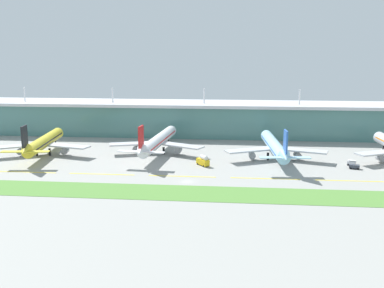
# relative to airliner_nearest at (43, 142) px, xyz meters

# --- Properties ---
(ground_plane) EXTENTS (600.00, 600.00, 0.00)m
(ground_plane) POSITION_rel_airliner_nearest_xyz_m (76.20, -38.99, -6.44)
(ground_plane) COLOR gray
(terminal_building) EXTENTS (288.00, 34.00, 29.31)m
(terminal_building) POSITION_rel_airliner_nearest_xyz_m (76.20, 61.31, 3.92)
(terminal_building) COLOR slate
(terminal_building) RESTS_ON ground
(airliner_nearest) EXTENTS (48.46, 59.08, 18.90)m
(airliner_nearest) POSITION_rel_airliner_nearest_xyz_m (0.00, 0.00, 0.00)
(airliner_nearest) COLOR yellow
(airliner_nearest) RESTS_ON ground
(airliner_near_middle) EXTENTS (48.64, 67.88, 18.90)m
(airliner_near_middle) POSITION_rel_airliner_nearest_xyz_m (56.18, 8.94, 0.01)
(airliner_near_middle) COLOR white
(airliner_near_middle) RESTS_ON ground
(airliner_far_middle) EXTENTS (48.68, 62.69, 18.90)m
(airliner_far_middle) POSITION_rel_airliner_nearest_xyz_m (113.65, 1.60, 0.00)
(airliner_far_middle) COLOR #9ED1EA
(airliner_far_middle) RESTS_ON ground
(taxiway_stripe_west) EXTENTS (28.00, 0.70, 0.04)m
(taxiway_stripe_west) POSITION_rel_airliner_nearest_xyz_m (5.20, -31.58, -6.42)
(taxiway_stripe_west) COLOR yellow
(taxiway_stripe_west) RESTS_ON ground
(taxiway_stripe_mid_west) EXTENTS (28.00, 0.70, 0.04)m
(taxiway_stripe_mid_west) POSITION_rel_airliner_nearest_xyz_m (39.20, -31.58, -6.42)
(taxiway_stripe_mid_west) COLOR yellow
(taxiway_stripe_mid_west) RESTS_ON ground
(taxiway_stripe_centre) EXTENTS (28.00, 0.70, 0.04)m
(taxiway_stripe_centre) POSITION_rel_airliner_nearest_xyz_m (73.20, -31.58, -6.42)
(taxiway_stripe_centre) COLOR yellow
(taxiway_stripe_centre) RESTS_ON ground
(taxiway_stripe_mid_east) EXTENTS (28.00, 0.70, 0.04)m
(taxiway_stripe_mid_east) POSITION_rel_airliner_nearest_xyz_m (107.20, -31.58, -6.42)
(taxiway_stripe_mid_east) COLOR yellow
(taxiway_stripe_mid_east) RESTS_ON ground
(taxiway_stripe_east) EXTENTS (28.00, 0.70, 0.04)m
(taxiway_stripe_east) POSITION_rel_airliner_nearest_xyz_m (141.20, -31.58, -6.42)
(taxiway_stripe_east) COLOR yellow
(taxiway_stripe_east) RESTS_ON ground
(grass_verge) EXTENTS (300.00, 18.00, 0.10)m
(grass_verge) POSITION_rel_airliner_nearest_xyz_m (76.20, -53.18, -6.39)
(grass_verge) COLOR #518438
(grass_verge) RESTS_ON ground
(baggage_cart) EXTENTS (4.02, 3.23, 2.48)m
(baggage_cart) POSITION_rel_airliner_nearest_xyz_m (147.54, -6.80, -5.18)
(baggage_cart) COLOR silver
(baggage_cart) RESTS_ON ground
(pushback_tug) EXTENTS (4.88, 3.48, 1.85)m
(pushback_tug) POSITION_rel_airliner_nearest_xyz_m (147.27, -12.44, -5.34)
(pushback_tug) COLOR #333842
(pushback_tug) RESTS_ON ground
(fuel_truck) EXTENTS (6.48, 7.27, 4.95)m
(fuel_truck) POSITION_rel_airliner_nearest_xyz_m (80.62, -13.43, -4.18)
(fuel_truck) COLOR gold
(fuel_truck) RESTS_ON ground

